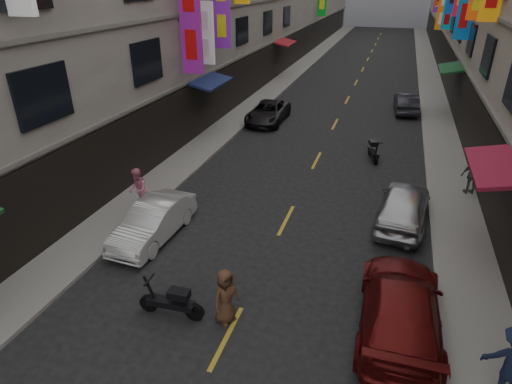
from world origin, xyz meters
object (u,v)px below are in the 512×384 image
Objects in this scene: car_right_far at (406,103)px; pedestrian_crossing at (225,296)px; car_left_mid at (153,221)px; car_right_near at (400,308)px; scooter_crossing at (172,302)px; pedestrian_lfar at (138,190)px; car_right_mid at (403,205)px; pedestrian_rfar at (473,175)px; car_left_far at (268,112)px; scooter_far_right at (373,150)px.

pedestrian_crossing reaches higher than car_right_far.
pedestrian_crossing is (3.77, -2.94, 0.15)m from car_left_mid.
car_right_near is 4.35m from pedestrian_crossing.
pedestrian_lfar reaches higher than scooter_crossing.
car_right_mid is 9.66m from pedestrian_lfar.
car_right_near is at bearing 55.10° from pedestrian_rfar.
car_right_mid reaches higher than car_right_far.
pedestrian_lfar is (-3.78, 4.59, 0.50)m from scooter_crossing.
car_left_far is at bearing 39.10° from pedestrian_crossing.
scooter_crossing is 0.43× the size of car_right_mid.
car_left_far is 12.40m from pedestrian_lfar.
scooter_far_right is at bearing 76.13° from car_right_far.
car_left_far is 12.72m from pedestrian_rfar.
scooter_far_right is 7.79m from car_left_far.
car_right_mid is at bearing 26.26° from car_left_mid.
car_left_far is 17.56m from car_right_near.
scooter_far_right is 11.40m from pedestrian_lfar.
car_right_near is 1.25× the size of car_right_far.
scooter_crossing is at bearing 127.21° from pedestrian_crossing.
car_left_mid is 0.87× the size of car_left_far.
car_left_mid reaches higher than car_left_far.
pedestrian_rfar is (12.00, 5.30, 0.00)m from pedestrian_lfar.
car_left_mid is 0.99× the size of car_right_far.
car_left_far is 9.33m from car_right_far.
car_left_far is 1.14× the size of car_right_far.
scooter_crossing is 5.77m from car_right_near.
pedestrian_rfar is at bearing 34.16° from car_left_mid.
car_right_far is (5.62, 21.70, 0.19)m from scooter_crossing.
pedestrian_rfar is (2.60, 8.61, 0.25)m from car_right_near.
car_right_far is at bearing -114.81° from scooter_far_right.
car_left_mid is (-2.38, 3.21, 0.19)m from scooter_crossing.
car_right_far is 2.33× the size of pedestrian_rfar.
car_left_mid is at bearing 33.60° from scooter_crossing.
car_right_far is at bearing 30.46° from car_left_far.
car_right_far is 2.47× the size of pedestrian_crossing.
car_right_near is at bearing 95.84° from car_right_mid.
scooter_far_right is at bearing -32.94° from car_left_far.
scooter_far_right is 9.09m from car_right_far.
car_right_far is (1.43, 8.97, 0.19)m from scooter_far_right.
car_right_mid reaches higher than car_left_mid.
car_right_near is at bearing -50.18° from pedestrian_crossing.
scooter_far_right is 0.40× the size of car_left_far.
car_left_mid is at bearing 39.65° from scooter_far_right.
scooter_far_right is at bearing -21.16° from scooter_crossing.
car_right_mid is 7.80m from pedestrian_crossing.
car_left_mid is 0.79× the size of car_right_near.
car_right_near is 2.92× the size of pedestrian_lfar.
pedestrian_rfar reaches higher than pedestrian_lfar.
car_right_mid is 14.88m from car_right_far.
car_left_mid is 8.78m from car_right_mid.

